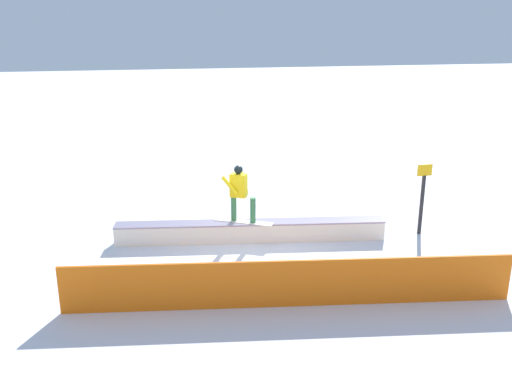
# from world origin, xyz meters

# --- Properties ---
(ground_plane) EXTENTS (120.00, 120.00, 0.00)m
(ground_plane) POSITION_xyz_m (0.00, 0.00, 0.00)
(ground_plane) COLOR white
(grind_box) EXTENTS (6.84, 1.60, 0.52)m
(grind_box) POSITION_xyz_m (0.00, 0.00, 0.23)
(grind_box) COLOR white
(grind_box) RESTS_ON ground_plane
(snowboarder) EXTENTS (1.46, 1.00, 1.47)m
(snowboarder) POSITION_xyz_m (0.26, -0.07, 1.31)
(snowboarder) COLOR silver
(snowboarder) RESTS_ON grind_box
(safety_fence) EXTENTS (8.70, 1.49, 0.97)m
(safety_fence) POSITION_xyz_m (0.00, 3.49, 0.49)
(safety_fence) COLOR orange
(safety_fence) RESTS_ON ground_plane
(trail_marker) EXTENTS (0.40, 0.10, 1.89)m
(trail_marker) POSITION_xyz_m (-4.47, 0.52, 1.01)
(trail_marker) COLOR #262628
(trail_marker) RESTS_ON ground_plane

